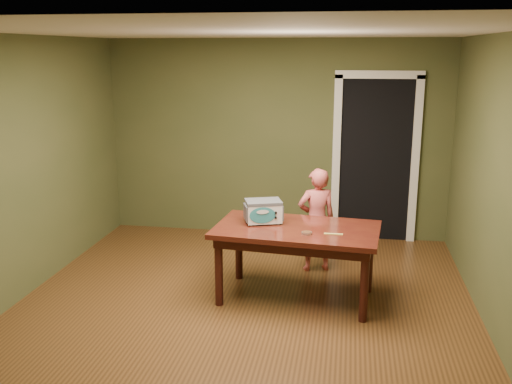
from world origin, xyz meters
TOP-DOWN VIEW (x-y plane):
  - floor at (0.00, 0.00)m, footprint 5.00×5.00m
  - room_shell at (0.00, 0.00)m, footprint 4.52×5.02m
  - doorway at (1.30, 2.78)m, footprint 1.10×0.66m
  - dining_table at (0.48, 0.44)m, footprint 1.68×1.04m
  - toy_oven at (0.13, 0.54)m, footprint 0.43×0.35m
  - baking_pan at (0.60, 0.24)m, footprint 0.10×0.10m
  - spatula at (0.85, 0.27)m, footprint 0.18×0.03m
  - child at (0.63, 1.24)m, footprint 0.50×0.41m

SIDE VIEW (x-z plane):
  - floor at x=0.00m, z-range 0.00..0.00m
  - child at x=0.63m, z-range 0.00..1.19m
  - dining_table at x=0.48m, z-range 0.28..1.03m
  - spatula at x=0.85m, z-range 0.75..0.76m
  - baking_pan at x=0.60m, z-range 0.75..0.77m
  - toy_oven at x=0.13m, z-range 0.76..0.99m
  - doorway at x=1.30m, z-range -0.07..2.18m
  - room_shell at x=0.00m, z-range 0.40..3.01m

